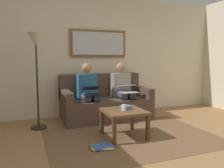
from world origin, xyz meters
TOP-DOWN VIEW (x-y plane):
  - ground_plane at (0.00, 0.00)m, footprint 6.00×5.20m
  - wall_rear at (0.00, -2.60)m, footprint 6.00×0.12m
  - area_rug at (0.00, -0.85)m, footprint 2.60×1.80m
  - couch at (0.00, -2.12)m, footprint 1.76×0.90m
  - framed_mirror at (0.00, -2.51)m, footprint 1.24×0.05m
  - coffee_table at (0.11, -0.90)m, footprint 0.62×0.62m
  - cup at (0.11, -0.88)m, footprint 0.07×0.07m
  - bowl at (0.04, -1.00)m, footprint 0.18×0.18m
  - person_left at (-0.37, -2.05)m, footprint 0.38×0.58m
  - laptop_silver at (-0.37, -1.81)m, footprint 0.33×0.36m
  - person_right at (0.37, -2.05)m, footprint 0.38×0.58m
  - laptop_black at (0.37, -1.81)m, footprint 0.31×0.35m
  - magazine_stack at (0.58, -0.59)m, footprint 0.33×0.26m
  - standing_lamp at (1.33, -1.85)m, footprint 0.32×0.32m

SIDE VIEW (x-z plane):
  - ground_plane at x=0.00m, z-range -0.10..0.00m
  - area_rug at x=0.00m, z-range 0.00..0.01m
  - magazine_stack at x=0.58m, z-range 0.01..0.04m
  - couch at x=0.00m, z-range -0.14..0.76m
  - coffee_table at x=0.11m, z-range 0.15..0.58m
  - bowl at x=0.04m, z-range 0.43..0.48m
  - cup at x=0.11m, z-range 0.43..0.52m
  - person_left at x=-0.37m, z-range 0.04..1.18m
  - person_right at x=0.37m, z-range 0.04..1.18m
  - laptop_black at x=0.37m, z-range 0.55..0.70m
  - laptop_silver at x=-0.37m, z-range 0.55..0.71m
  - wall_rear at x=0.00m, z-range 0.00..2.60m
  - standing_lamp at x=1.33m, z-range 0.54..2.20m
  - framed_mirror at x=0.00m, z-range 1.26..1.84m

